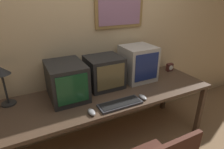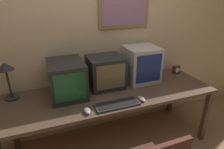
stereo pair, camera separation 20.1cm
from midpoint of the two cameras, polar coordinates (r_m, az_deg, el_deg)
The scene contains 10 objects.
wall_back at distance 2.34m, azimuth -1.42°, elevation 11.86°, with size 8.00×0.08×2.60m.
desk at distance 2.16m, azimuth 2.69°, elevation -6.91°, with size 2.35×0.78×0.74m.
monitor_left at distance 2.03m, azimuth -10.89°, elevation -1.33°, with size 0.37×0.48×0.38m.
monitor_center at distance 2.20m, azimuth 0.66°, elevation 0.80°, with size 0.40×0.37×0.37m.
monitor_right at distance 2.38m, azimuth 11.30°, elevation 3.06°, with size 0.39×0.38×0.44m.
keyboard_main at distance 1.89m, azimuth 4.71°, elevation -9.08°, with size 0.45×0.16×0.03m.
mouse_near_keyboard at distance 2.01m, azimuth 11.90°, elevation -7.35°, with size 0.06×0.12×0.03m.
mouse_far_corner at distance 1.78m, azimuth -4.35°, elevation -11.03°, with size 0.06×0.12×0.04m.
desk_clock at distance 2.80m, azimuth 20.97°, elevation 1.38°, with size 0.09×0.06×0.11m.
desk_lamp at distance 2.10m, azimuth -27.30°, elevation 0.83°, with size 0.17×0.17×0.40m.
Camera 2 is at (-0.66, -0.89, 1.76)m, focal length 30.00 mm.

